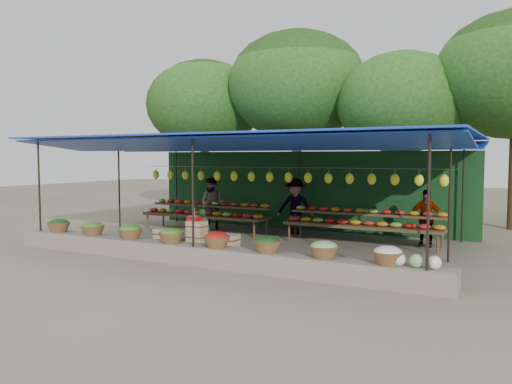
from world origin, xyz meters
The scene contains 16 objects.
ground centered at (0.00, 0.00, 0.00)m, with size 60.00×60.00×0.00m, color #6A624E.
stone_curb centered at (0.00, -2.75, 0.20)m, with size 10.60×0.55×0.40m, color #73685C.
stall_canopy centered at (0.00, 0.06, 2.68)m, with size 10.80×6.60×2.82m.
produce_baskets centered at (-0.10, -2.75, 0.56)m, with size 8.98×0.58×0.34m.
netting_backdrop centered at (0.00, 3.15, 1.25)m, with size 10.60×0.06×2.50m, color #1A4A21.
tree_row centered at (0.50, 6.09, 4.70)m, with size 16.51×5.50×7.12m.
fruit_table_left centered at (-2.49, 1.35, 0.61)m, with size 4.21×0.95×0.93m.
fruit_table_right centered at (2.51, 1.35, 0.61)m, with size 4.21×0.95×0.93m.
crate_counter centered at (-0.79, -1.67, 0.31)m, with size 2.36×0.35×0.77m.
weighing_scale centered at (-0.82, -1.67, 0.85)m, with size 0.30×0.30×0.32m.
vendor_seated centered at (-0.73, -1.46, 0.53)m, with size 0.38×0.25×1.05m, color #16311B.
customer_left centered at (-2.49, 1.72, 0.83)m, with size 0.81×0.63×1.66m, color slate.
customer_mid centered at (0.20, 2.13, 0.84)m, with size 1.09×0.62×1.68m, color slate.
customer_right centered at (4.03, 1.77, 0.74)m, with size 0.87×0.36×1.49m, color slate.
blue_crate_front centered at (-4.88, -2.34, 0.16)m, with size 0.54×0.39×0.33m, color navy.
blue_crate_back centered at (-3.44, -2.15, 0.14)m, with size 0.46×0.33×0.27m, color navy.
Camera 1 is at (6.13, -11.62, 2.32)m, focal length 35.00 mm.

